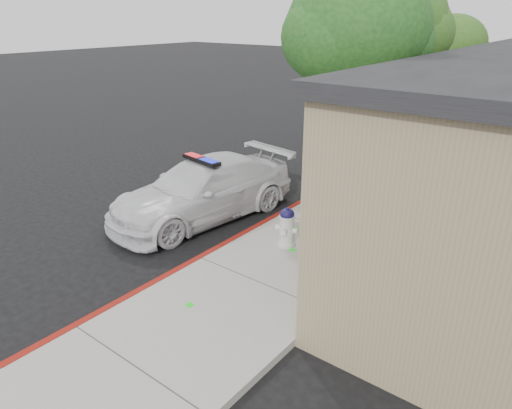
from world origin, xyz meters
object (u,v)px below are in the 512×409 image
(fire_hydrant, at_px, (287,227))
(street_tree_mid, at_px, (392,27))
(street_tree_far, at_px, (453,46))
(street_tree_near, at_px, (358,34))
(police_car, at_px, (203,190))

(fire_hydrant, xyz_separation_m, street_tree_mid, (-0.51, 5.97, 4.05))
(fire_hydrant, height_order, street_tree_far, street_tree_far)
(street_tree_near, relative_size, street_tree_far, 1.22)
(police_car, distance_m, street_tree_near, 5.33)
(police_car, relative_size, street_tree_far, 1.13)
(street_tree_mid, bearing_deg, fire_hydrant, -85.12)
(street_tree_near, height_order, street_tree_mid, street_tree_mid)
(fire_hydrant, relative_size, street_tree_far, 0.19)
(street_tree_near, bearing_deg, fire_hydrant, -93.30)
(police_car, relative_size, fire_hydrant, 5.96)
(fire_hydrant, distance_m, street_tree_mid, 7.23)
(police_car, relative_size, street_tree_mid, 0.92)
(street_tree_far, bearing_deg, street_tree_near, -86.27)
(street_tree_far, bearing_deg, fire_hydrant, -87.69)
(fire_hydrant, relative_size, street_tree_mid, 0.15)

